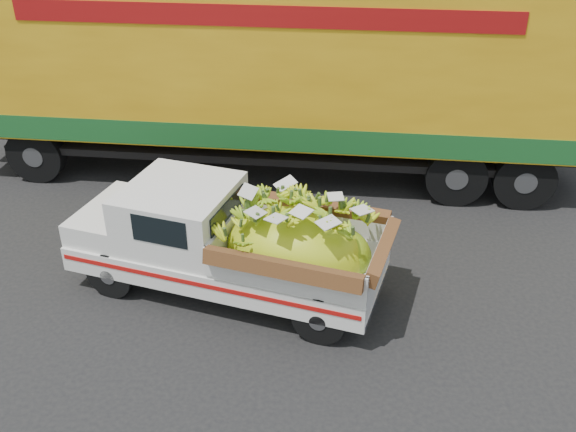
{
  "coord_description": "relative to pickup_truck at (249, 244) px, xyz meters",
  "views": [
    {
      "loc": [
        -0.41,
        -7.58,
        5.69
      ],
      "look_at": [
        -0.56,
        0.44,
        1.1
      ],
      "focal_mm": 40.0,
      "sensor_mm": 36.0,
      "label": 1
    }
  ],
  "objects": [
    {
      "name": "curb",
      "position": [
        1.11,
        6.63,
        -0.77
      ],
      "size": [
        60.0,
        0.25,
        0.15
      ],
      "primitive_type": "cube",
      "color": "gray",
      "rests_on": "ground"
    },
    {
      "name": "sidewalk",
      "position": [
        1.11,
        8.73,
        -0.78
      ],
      "size": [
        60.0,
        4.0,
        0.14
      ],
      "primitive_type": "cube",
      "color": "gray",
      "rests_on": "ground"
    },
    {
      "name": "pickup_truck",
      "position": [
        0.0,
        0.0,
        0.0
      ],
      "size": [
        4.77,
        2.93,
        1.57
      ],
      "rotation": [
        0.0,
        0.0,
        -0.31
      ],
      "color": "black",
      "rests_on": "ground"
    },
    {
      "name": "ground",
      "position": [
        1.11,
        -0.08,
        -0.85
      ],
      "size": [
        100.0,
        100.0,
        0.0
      ],
      "primitive_type": "plane",
      "color": "black",
      "rests_on": "ground"
    },
    {
      "name": "semi_trailer",
      "position": [
        0.2,
        4.18,
        1.28
      ],
      "size": [
        12.04,
        3.71,
        3.8
      ],
      "rotation": [
        0.0,
        0.0,
        -0.1
      ],
      "color": "black",
      "rests_on": "ground"
    }
  ]
}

